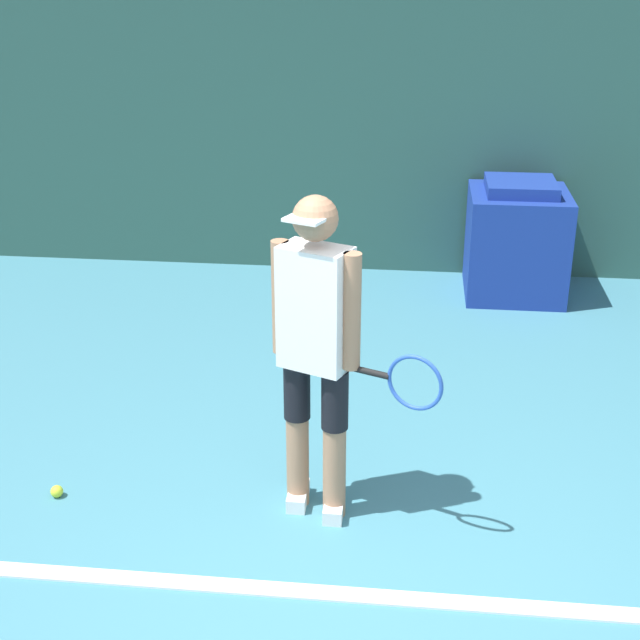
# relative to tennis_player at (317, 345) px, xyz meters

# --- Properties ---
(back_wall) EXTENTS (24.00, 0.10, 3.03)m
(back_wall) POSITION_rel_tennis_player_xyz_m (0.25, 3.90, 0.56)
(back_wall) COLOR #2D564C
(back_wall) RESTS_ON ground_plane
(court_baseline) EXTENTS (21.60, 0.10, 0.01)m
(court_baseline) POSITION_rel_tennis_player_xyz_m (0.25, -0.68, -0.95)
(court_baseline) COLOR white
(court_baseline) RESTS_ON ground_plane
(tennis_player) EXTENTS (0.86, 0.43, 1.72)m
(tennis_player) POSITION_rel_tennis_player_xyz_m (0.00, 0.00, 0.00)
(tennis_player) COLOR #A37556
(tennis_player) RESTS_ON ground_plane
(tennis_ball) EXTENTS (0.07, 0.07, 0.07)m
(tennis_ball) POSITION_rel_tennis_player_xyz_m (-1.43, -0.05, -0.92)
(tennis_ball) COLOR #D1E533
(tennis_ball) RESTS_ON ground_plane
(covered_chair) EXTENTS (0.82, 0.83, 0.99)m
(covered_chair) POSITION_rel_tennis_player_xyz_m (1.32, 3.38, -0.49)
(covered_chair) COLOR navy
(covered_chair) RESTS_ON ground_plane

